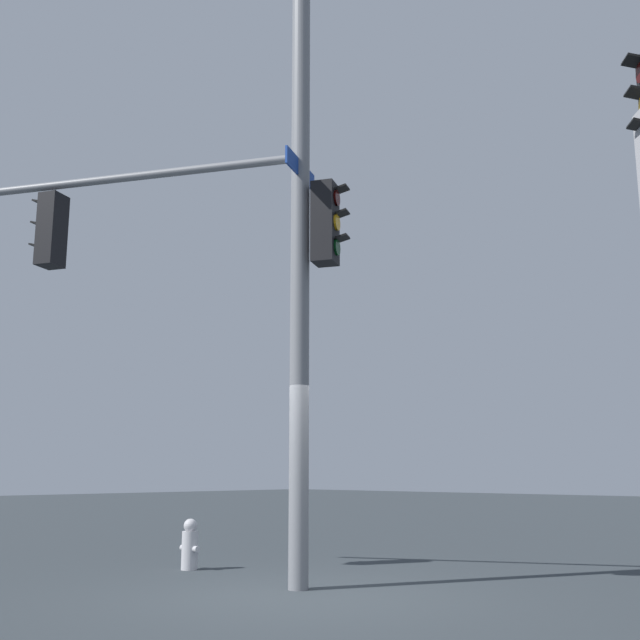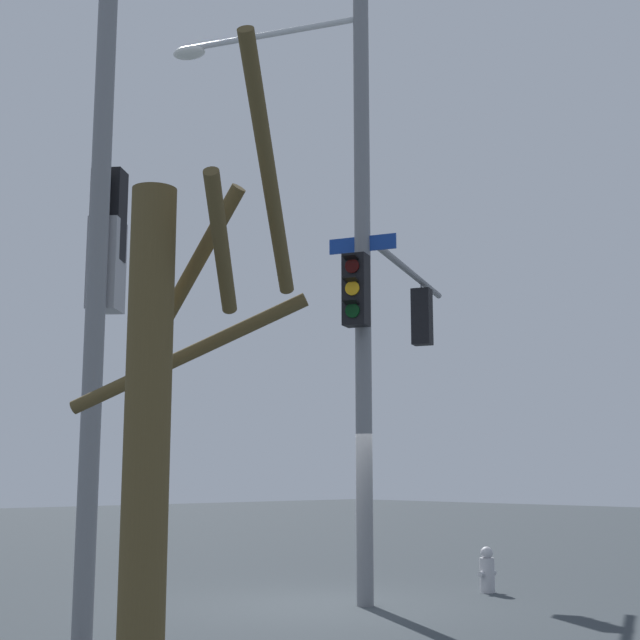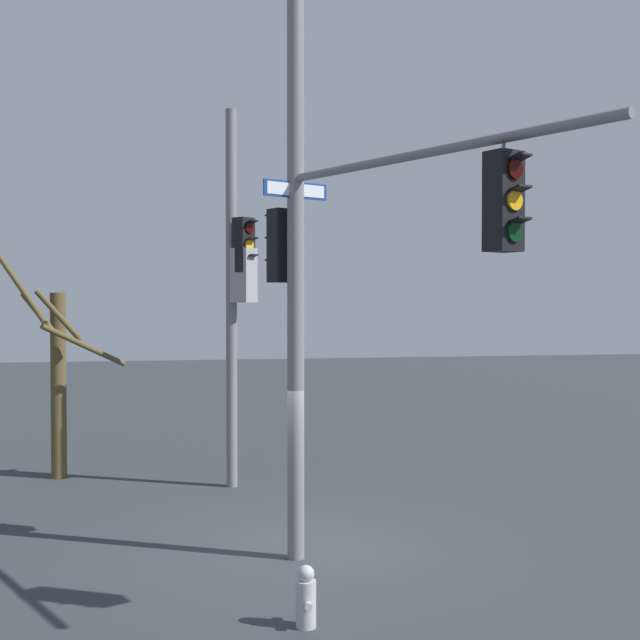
% 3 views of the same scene
% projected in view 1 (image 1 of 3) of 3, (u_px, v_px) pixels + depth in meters
% --- Properties ---
extents(ground_plane, '(80.00, 80.00, 0.00)m').
position_uv_depth(ground_plane, '(303.00, 597.00, 8.81)').
color(ground_plane, '#30373B').
extents(main_signal_pole_assembly, '(6.54, 3.63, 9.81)m').
position_uv_depth(main_signal_pole_assembly, '(252.00, 183.00, 10.40)').
color(main_signal_pole_assembly, slate).
rests_on(main_signal_pole_assembly, ground).
extents(fire_hydrant, '(0.38, 0.24, 0.73)m').
position_uv_depth(fire_hydrant, '(190.00, 545.00, 11.36)').
color(fire_hydrant, '#B2B2B7').
rests_on(fire_hydrant, ground).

